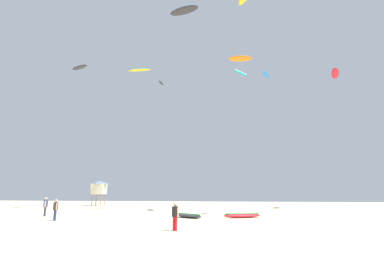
% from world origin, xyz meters
% --- Properties ---
extents(ground_plane, '(120.00, 120.00, 0.00)m').
position_xyz_m(ground_plane, '(0.00, 0.00, 0.00)').
color(ground_plane, beige).
extents(person_foreground, '(0.48, 0.37, 1.63)m').
position_xyz_m(person_foreground, '(0.75, 3.38, 0.95)').
color(person_foreground, '#B21E23').
rests_on(person_foreground, ground).
extents(person_midground, '(0.44, 0.41, 1.68)m').
position_xyz_m(person_midground, '(-10.14, 8.37, 0.98)').
color(person_midground, navy).
rests_on(person_midground, ground).
extents(person_left, '(0.39, 0.54, 1.74)m').
position_xyz_m(person_left, '(-13.76, 12.48, 1.02)').
color(person_left, '#2D2D33').
rests_on(person_left, ground).
extents(kite_grounded_near, '(3.60, 2.14, 0.41)m').
position_xyz_m(kite_grounded_near, '(4.83, 13.36, 0.20)').
color(kite_grounded_near, red).
rests_on(kite_grounded_near, ground).
extents(kite_grounded_mid, '(3.15, 2.79, 0.42)m').
position_xyz_m(kite_grounded_mid, '(0.10, 12.49, 0.19)').
color(kite_grounded_mid, '#2D2D33').
rests_on(kite_grounded_mid, ground).
extents(lifeguard_tower, '(2.30, 2.30, 4.15)m').
position_xyz_m(lifeguard_tower, '(-18.46, 33.88, 3.05)').
color(lifeguard_tower, '#8C704C').
rests_on(lifeguard_tower, ground).
extents(kite_aloft_1, '(3.03, 3.62, 0.89)m').
position_xyz_m(kite_aloft_1, '(5.71, 35.67, 22.75)').
color(kite_aloft_1, '#19B29E').
extents(kite_aloft_2, '(0.63, 2.03, 0.40)m').
position_xyz_m(kite_aloft_2, '(-7.00, 29.34, 19.23)').
color(kite_aloft_2, '#2D2D33').
extents(kite_aloft_3, '(4.20, 1.26, 0.70)m').
position_xyz_m(kite_aloft_3, '(-11.93, 33.06, 23.26)').
color(kite_aloft_3, yellow).
extents(kite_aloft_4, '(1.87, 4.21, 1.04)m').
position_xyz_m(kite_aloft_4, '(19.17, 29.19, 19.24)').
color(kite_aloft_4, red).
extents(kite_aloft_5, '(1.15, 2.24, 0.43)m').
position_xyz_m(kite_aloft_5, '(8.01, 16.92, 14.81)').
color(kite_aloft_5, blue).
extents(kite_aloft_7, '(4.64, 2.56, 0.90)m').
position_xyz_m(kite_aloft_7, '(-2.33, 23.43, 27.79)').
color(kite_aloft_7, '#2D2D33').
extents(kite_aloft_8, '(3.72, 1.35, 0.89)m').
position_xyz_m(kite_aloft_8, '(5.59, 29.03, 22.42)').
color(kite_aloft_8, orange).
extents(kite_aloft_9, '(3.34, 2.17, 0.39)m').
position_xyz_m(kite_aloft_9, '(-18.41, 24.65, 20.61)').
color(kite_aloft_9, '#2D2D33').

